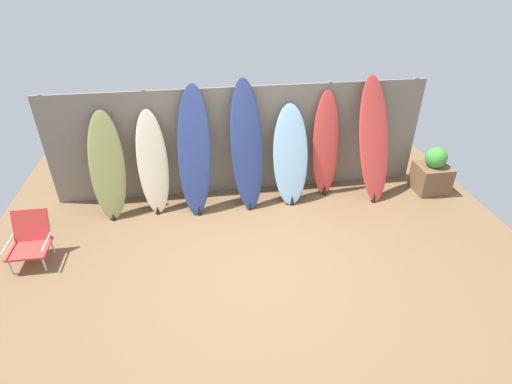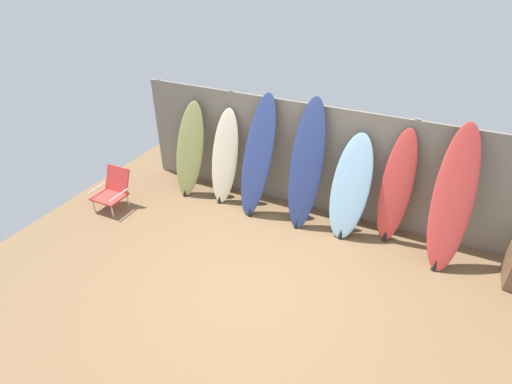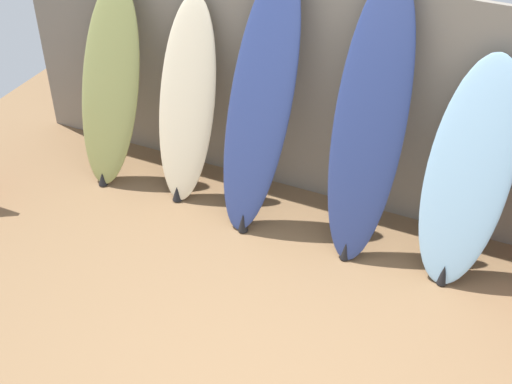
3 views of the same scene
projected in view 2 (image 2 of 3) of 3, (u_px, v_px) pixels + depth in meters
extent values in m
plane|color=brown|center=(258.00, 280.00, 5.33)|extent=(7.68, 7.68, 0.00)
cube|color=gray|center=(312.00, 159.00, 6.38)|extent=(6.08, 0.04, 1.80)
cylinder|color=#6C655B|center=(166.00, 127.00, 7.47)|extent=(0.10, 0.10, 1.80)
cylinder|color=#6C655B|center=(234.00, 141.00, 6.94)|extent=(0.10, 0.10, 1.80)
cylinder|color=#6C655B|center=(313.00, 158.00, 6.41)|extent=(0.10, 0.10, 1.80)
cylinder|color=#6C655B|center=(405.00, 177.00, 5.89)|extent=(0.10, 0.10, 1.80)
ellipsoid|color=olive|center=(190.00, 149.00, 6.90)|extent=(0.53, 0.63, 1.60)
cone|color=black|center=(185.00, 193.00, 7.08)|extent=(0.08, 0.08, 0.11)
ellipsoid|color=beige|center=(225.00, 157.00, 6.71)|extent=(0.50, 0.62, 1.56)
cone|color=black|center=(219.00, 199.00, 6.89)|extent=(0.08, 0.08, 0.12)
ellipsoid|color=navy|center=(258.00, 156.00, 6.32)|extent=(0.60, 0.78, 1.92)
cone|color=black|center=(250.00, 211.00, 6.55)|extent=(0.08, 0.08, 0.15)
ellipsoid|color=navy|center=(306.00, 165.00, 6.02)|extent=(0.53, 0.70, 1.97)
cone|color=black|center=(296.00, 224.00, 6.28)|extent=(0.08, 0.08, 0.13)
ellipsoid|color=#8CB7D6|center=(351.00, 187.00, 5.88)|extent=(0.59, 0.63, 1.55)
cone|color=black|center=(341.00, 234.00, 6.05)|extent=(0.08, 0.08, 0.15)
ellipsoid|color=#D13D38|center=(396.00, 187.00, 5.72)|extent=(0.45, 0.43, 1.72)
cone|color=black|center=(385.00, 236.00, 5.99)|extent=(0.08, 0.08, 0.17)
ellipsoid|color=#D13D38|center=(453.00, 199.00, 5.25)|extent=(0.58, 0.83, 1.93)
cone|color=black|center=(435.00, 265.00, 5.45)|extent=(0.08, 0.08, 0.17)
cylinder|color=silver|center=(94.00, 205.00, 6.66)|extent=(0.02, 0.02, 0.22)
cylinder|color=silver|center=(112.00, 211.00, 6.51)|extent=(0.02, 0.02, 0.22)
cylinder|color=silver|center=(110.00, 195.00, 6.95)|extent=(0.02, 0.02, 0.22)
cylinder|color=silver|center=(128.00, 200.00, 6.80)|extent=(0.02, 0.02, 0.22)
cube|color=red|center=(109.00, 196.00, 6.66)|extent=(0.48, 0.44, 0.03)
cube|color=red|center=(117.00, 180.00, 6.74)|extent=(0.46, 0.19, 0.43)
cylinder|color=silver|center=(97.00, 188.00, 6.70)|extent=(0.02, 0.44, 0.02)
cylinder|color=silver|center=(119.00, 194.00, 6.52)|extent=(0.02, 0.44, 0.02)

